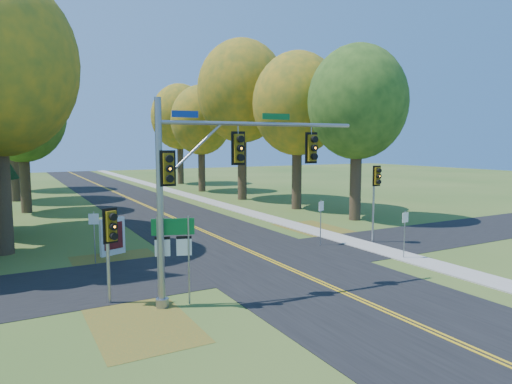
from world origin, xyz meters
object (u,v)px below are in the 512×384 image
route_sign_cluster (173,243)px  info_kiosk (112,237)px  east_signal_pole (376,184)px  traffic_mast (215,173)px

route_sign_cluster → info_kiosk: (-0.37, 8.43, -1.28)m
route_sign_cluster → info_kiosk: bearing=111.8°
east_signal_pole → traffic_mast: bearing=-152.3°
east_signal_pole → info_kiosk: east_signal_pole is taller
traffic_mast → info_kiosk: 9.54m
info_kiosk → east_signal_pole: bearing=-39.1°
traffic_mast → route_sign_cluster: 2.83m
route_sign_cluster → traffic_mast: bearing=12.7°
traffic_mast → info_kiosk: (-1.88, 8.61, -3.67)m
east_signal_pole → route_sign_cluster: (-13.23, -4.09, -1.12)m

